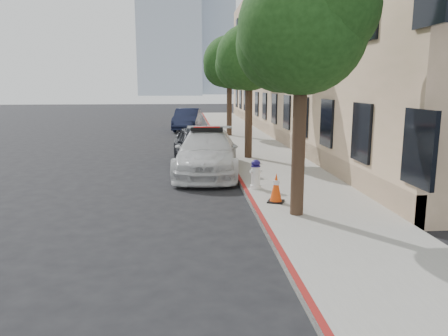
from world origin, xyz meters
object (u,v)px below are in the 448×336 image
(police_car, at_px, (207,153))
(traffic_cone, at_px, (276,188))
(parked_car_mid, at_px, (198,145))
(parked_car_far, at_px, (187,119))
(fire_hydrant, at_px, (256,174))

(police_car, height_order, traffic_cone, police_car)
(parked_car_mid, height_order, parked_car_far, parked_car_far)
(parked_car_far, xyz_separation_m, fire_hydrant, (1.89, -17.95, -0.19))
(fire_hydrant, height_order, traffic_cone, fire_hydrant)
(parked_car_far, bearing_deg, parked_car_mid, -81.16)
(police_car, height_order, fire_hydrant, police_car)
(parked_car_mid, relative_size, fire_hydrant, 5.20)
(traffic_cone, bearing_deg, parked_car_mid, 105.22)
(parked_car_mid, distance_m, fire_hydrant, 5.24)
(parked_car_mid, relative_size, parked_car_far, 0.96)
(police_car, bearing_deg, parked_car_far, 97.47)
(police_car, bearing_deg, fire_hydrant, -61.79)
(police_car, distance_m, traffic_cone, 4.70)
(police_car, xyz_separation_m, fire_hydrant, (1.25, -2.92, -0.20))
(parked_car_far, relative_size, traffic_cone, 6.02)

